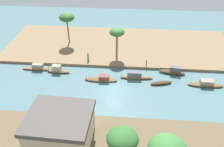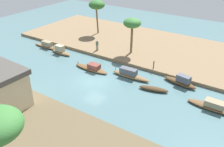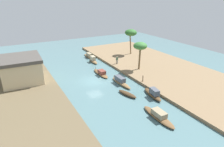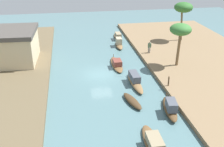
{
  "view_description": "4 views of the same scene",
  "coord_description": "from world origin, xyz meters",
  "views": [
    {
      "loc": [
        -2.14,
        29.34,
        22.59
      ],
      "look_at": [
        0.49,
        -2.68,
        1.12
      ],
      "focal_mm": 40.34,
      "sensor_mm": 36.0,
      "label": 1
    },
    {
      "loc": [
        -16.73,
        21.05,
        15.29
      ],
      "look_at": [
        -1.5,
        -1.75,
        0.75
      ],
      "focal_mm": 40.21,
      "sensor_mm": 36.0,
      "label": 2
    },
    {
      "loc": [
        -28.31,
        12.34,
        13.68
      ],
      "look_at": [
        -0.94,
        -2.9,
        1.15
      ],
      "focal_mm": 31.59,
      "sensor_mm": 36.0,
      "label": 3
    },
    {
      "loc": [
        -28.77,
        3.59,
        13.53
      ],
      "look_at": [
        -1.6,
        -1.02,
        0.74
      ],
      "focal_mm": 43.19,
      "sensor_mm": 36.0,
      "label": 4
    }
  ],
  "objects": [
    {
      "name": "river_water",
      "position": [
        0.0,
        0.0,
        0.0
      ],
      "size": [
        70.16,
        70.16,
        0.0
      ],
      "primitive_type": "plane",
      "color": "slate",
      "rests_on": "ground"
    },
    {
      "name": "riverside_building",
      "position": [
        4.98,
        10.64,
        2.5
      ],
      "size": [
        7.03,
        6.42,
        4.09
      ],
      "rotation": [
        0.0,
        0.0,
        -0.04
      ],
      "color": "beige",
      "rests_on": "riverbank_right"
    },
    {
      "name": "sampan_midstream",
      "position": [
        -7.04,
        -2.07,
        0.23
      ],
      "size": [
        3.49,
        1.67,
        0.46
      ],
      "rotation": [
        0.0,
        0.0,
        0.24
      ],
      "color": "#47331E",
      "rests_on": "river_water"
    },
    {
      "name": "riverbank_left",
      "position": [
        0.0,
        -13.82,
        0.21
      ],
      "size": [
        42.53,
        15.6,
        0.43
      ],
      "primitive_type": "cube",
      "color": "#846B4C",
      "rests_on": "ground"
    },
    {
      "name": "sampan_with_red_awning",
      "position": [
        2.04,
        -2.24,
        0.33
      ],
      "size": [
        5.15,
        1.25,
        0.99
      ],
      "rotation": [
        0.0,
        0.0,
        -0.0
      ],
      "color": "brown",
      "rests_on": "river_water"
    },
    {
      "name": "sampan_with_tall_canopy",
      "position": [
        12.97,
        -4.49,
        0.39
      ],
      "size": [
        5.2,
        0.98,
        1.1
      ],
      "rotation": [
        0.0,
        0.0,
        0.01
      ],
      "color": "brown",
      "rests_on": "river_water"
    },
    {
      "name": "sampan_open_hull",
      "position": [
        -3.17,
        -3.29,
        0.46
      ],
      "size": [
        5.2,
        1.1,
        1.2
      ],
      "rotation": [
        0.0,
        0.0,
        0.02
      ],
      "color": "brown",
      "rests_on": "river_water"
    },
    {
      "name": "palm_tree_left_far",
      "position": [
        9.76,
        -13.88,
        5.46
      ],
      "size": [
        2.8,
        2.8,
        5.88
      ],
      "color": "brown",
      "rests_on": "riverbank_left"
    },
    {
      "name": "person_on_near_bank",
      "position": [
        4.97,
        -7.37,
        1.12
      ],
      "size": [
        0.41,
        0.44,
        1.61
      ],
      "rotation": [
        0.0,
        0.0,
        1.68
      ],
      "color": "gray",
      "rests_on": "riverbank_left"
    },
    {
      "name": "mooring_post",
      "position": [
        -4.9,
        -6.48,
        0.95
      ],
      "size": [
        0.14,
        0.14,
        1.05
      ],
      "primitive_type": "cylinder",
      "color": "#4C3823",
      "rests_on": "riverbank_left"
    },
    {
      "name": "sampan_foreground",
      "position": [
        -9.16,
        -5.09,
        0.48
      ],
      "size": [
        4.35,
        1.71,
        1.34
      ],
      "rotation": [
        0.0,
        0.0,
        -0.16
      ],
      "color": "brown",
      "rests_on": "river_water"
    },
    {
      "name": "palm_tree_left_near",
      "position": [
        0.22,
        -9.5,
        4.84
      ],
      "size": [
        2.55,
        2.55,
        5.24
      ],
      "color": "brown",
      "rests_on": "riverbank_left"
    },
    {
      "name": "sampan_upstream_small",
      "position": [
        9.41,
        -3.96,
        0.48
      ],
      "size": [
        3.74,
        1.13,
        1.33
      ],
      "rotation": [
        0.0,
        0.0,
        -0.05
      ],
      "color": "brown",
      "rests_on": "river_water"
    },
    {
      "name": "sampan_downstream_large",
      "position": [
        -13.68,
        -2.14,
        0.36
      ],
      "size": [
        5.34,
        1.37,
        1.03
      ],
      "rotation": [
        0.0,
        0.0,
        -0.02
      ],
      "color": "brown",
      "rests_on": "river_water"
    }
  ]
}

